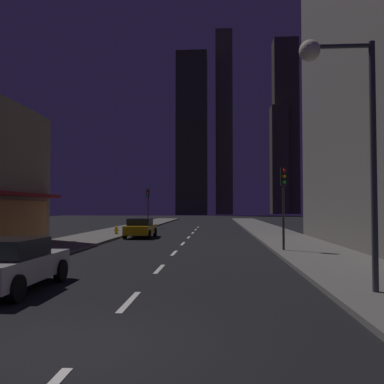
{
  "coord_description": "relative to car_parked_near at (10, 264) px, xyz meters",
  "views": [
    {
      "loc": [
        2.14,
        -6.67,
        2.32
      ],
      "look_at": [
        0.0,
        28.29,
        3.61
      ],
      "focal_mm": 37.9,
      "sensor_mm": 36.0,
      "label": 1
    }
  ],
  "objects": [
    {
      "name": "skyscraper_distant_mid",
      "position": [
        7.99,
        112.81,
        27.43
      ],
      "size": [
        5.1,
        5.88,
        56.34
      ],
      "primitive_type": "cube",
      "color": "#4C4839",
      "rests_on": "ground"
    },
    {
      "name": "skyscraper_distant_tall",
      "position": [
        -1.42,
        106.1,
        22.67
      ],
      "size": [
        8.82,
        8.69,
        46.82
      ],
      "primitive_type": "cube",
      "color": "#363328",
      "rests_on": "ground"
    },
    {
      "name": "car_parked_far",
      "position": [
        0.0,
        19.28,
        0.0
      ],
      "size": [
        1.98,
        4.24,
        1.45
      ],
      "color": "gold",
      "rests_on": "ground"
    },
    {
      "name": "fire_hydrant_far_left",
      "position": [
        -2.3,
        21.07,
        -0.29
      ],
      "size": [
        0.42,
        0.3,
        0.65
      ],
      "color": "gold",
      "rests_on": "sidewalk_left"
    },
    {
      "name": "skyscraper_distant_slender",
      "position": [
        28.78,
        125.01,
        28.43
      ],
      "size": [
        8.09,
        6.52,
        58.35
      ],
      "primitive_type": "cube",
      "color": "#403D30",
      "rests_on": "ground"
    },
    {
      "name": "skyscraper_distant_short",
      "position": [
        26.23,
        123.02,
        16.94
      ],
      "size": [
        5.35,
        6.62,
        35.36
      ],
      "primitive_type": "cube",
      "color": "#444033",
      "rests_on": "ground"
    },
    {
      "name": "car_parked_near",
      "position": [
        0.0,
        0.0,
        0.0
      ],
      "size": [
        1.98,
        4.24,
        1.45
      ],
      "color": "silver",
      "rests_on": "ground"
    },
    {
      "name": "traffic_light_far_left",
      "position": [
        -1.9,
        33.6,
        2.45
      ],
      "size": [
        0.32,
        0.48,
        4.2
      ],
      "color": "#2D2D2D",
      "rests_on": "sidewalk_left"
    },
    {
      "name": "sidewalk_right",
      "position": [
        10.6,
        27.71,
        -0.67
      ],
      "size": [
        4.0,
        76.0,
        0.15
      ],
      "primitive_type": "cube",
      "color": "#605E59",
      "rests_on": "ground"
    },
    {
      "name": "lane_marking_center",
      "position": [
        3.6,
        14.51,
        -0.73
      ],
      "size": [
        0.16,
        43.8,
        0.01
      ],
      "color": "silver",
      "rests_on": "ground"
    },
    {
      "name": "street_lamp_right",
      "position": [
        8.98,
        -0.25,
        4.33
      ],
      "size": [
        1.96,
        0.56,
        6.58
      ],
      "color": "#38383D",
      "rests_on": "sidewalk_right"
    },
    {
      "name": "sidewalk_left",
      "position": [
        -3.4,
        27.71,
        -0.67
      ],
      "size": [
        4.0,
        76.0,
        0.15
      ],
      "primitive_type": "cube",
      "color": "#605E59",
      "rests_on": "ground"
    },
    {
      "name": "ground_plane",
      "position": [
        3.6,
        27.71,
        -0.79
      ],
      "size": [
        78.0,
        136.0,
        0.1
      ],
      "primitive_type": "cube",
      "color": "black"
    },
    {
      "name": "traffic_light_near_right",
      "position": [
        9.1,
        9.61,
        2.45
      ],
      "size": [
        0.32,
        0.48,
        4.2
      ],
      "color": "#2D2D2D",
      "rests_on": "sidewalk_right"
    }
  ]
}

